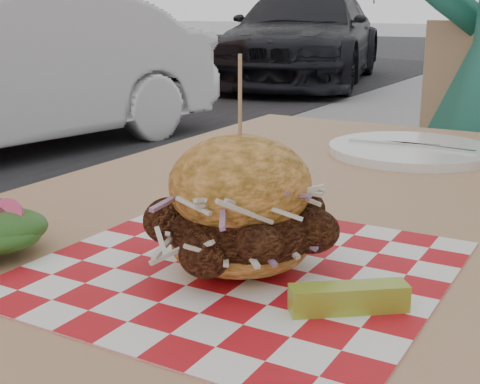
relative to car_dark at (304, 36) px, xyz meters
The scene contains 6 objects.
car_dark is the anchor object (origin of this frame).
patio_table 8.29m from the car_dark, 65.31° to the right, with size 0.80×1.20×0.75m.
paper_liner 8.51m from the car_dark, 65.97° to the right, with size 0.36×0.36×0.00m, color red.
sandwich 8.51m from the car_dark, 65.97° to the right, with size 0.17×0.17×0.20m.
pickle_spear 8.60m from the car_dark, 65.33° to the right, with size 0.10×0.02×0.02m, color #A4B033.
place_setting 7.98m from the car_dark, 64.30° to the right, with size 0.27×0.27×0.02m.
Camera 1 is at (0.15, -0.65, 0.99)m, focal length 50.00 mm.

